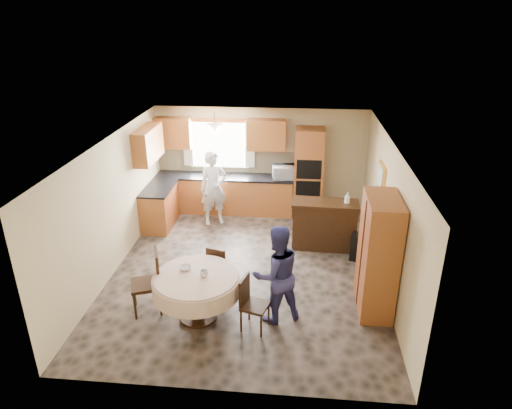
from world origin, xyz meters
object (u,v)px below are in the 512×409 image
object	(u,v)px
oven_tower	(308,173)
chair_right	(251,301)
person_sink	(214,188)
person_dining	(276,274)
chair_back	(218,266)
cupboard	(378,255)
chair_left	(151,279)
sideboard	(324,226)
dining_table	(197,285)

from	to	relation	value
oven_tower	chair_right	distance (m)	4.48
person_sink	person_dining	xyz separation A→B (m)	(1.61, -3.43, -0.04)
chair_back	person_sink	size ratio (longest dim) A/B	0.50
person_sink	cupboard	bearing A→B (deg)	-66.74
chair_right	chair_back	bearing A→B (deg)	50.13
chair_right	chair_left	bearing A→B (deg)	95.78
person_dining	chair_back	bearing A→B (deg)	-60.00
oven_tower	sideboard	distance (m)	1.75
oven_tower	chair_left	distance (m)	4.82
dining_table	person_dining	size ratio (longest dim) A/B	0.84
oven_tower	chair_left	bearing A→B (deg)	-122.28
chair_right	person_dining	distance (m)	0.57
chair_back	chair_right	xyz separation A→B (m)	(0.67, -0.99, 0.02)
sideboard	chair_right	distance (m)	3.01
chair_back	person_sink	xyz separation A→B (m)	(-0.56, 2.70, 0.38)
chair_left	chair_right	xyz separation A→B (m)	(1.66, -0.30, -0.10)
oven_tower	sideboard	bearing A→B (deg)	-78.30
person_sink	person_dining	distance (m)	3.79
chair_back	person_dining	xyz separation A→B (m)	(1.05, -0.73, 0.34)
dining_table	chair_right	xyz separation A→B (m)	(0.87, -0.16, -0.12)
sideboard	chair_right	size ratio (longest dim) A/B	1.51
chair_back	person_dining	size ratio (longest dim) A/B	0.53
dining_table	chair_right	size ratio (longest dim) A/B	1.55
chair_left	chair_back	world-z (taller)	chair_left
sideboard	chair_back	bearing A→B (deg)	-134.64
chair_back	sideboard	bearing A→B (deg)	-123.00
sideboard	chair_left	bearing A→B (deg)	-137.03
person_sink	oven_tower	bearing A→B (deg)	-6.59
chair_back	person_dining	bearing A→B (deg)	159.66
chair_left	person_dining	xyz separation A→B (m)	(2.03, -0.04, 0.22)
chair_back	cupboard	bearing A→B (deg)	-171.57
chair_right	person_dining	bearing A→B (deg)	-38.74
chair_back	dining_table	bearing A→B (deg)	90.96
cupboard	dining_table	world-z (taller)	cupboard
chair_back	chair_right	world-z (taller)	chair_right
oven_tower	cupboard	xyz separation A→B (m)	(1.07, -3.64, -0.08)
sideboard	person_dining	bearing A→B (deg)	-106.34
chair_left	chair_right	bearing A→B (deg)	59.18
cupboard	chair_back	world-z (taller)	cupboard
chair_left	person_sink	world-z (taller)	person_sink
dining_table	person_sink	xyz separation A→B (m)	(-0.36, 3.53, 0.24)
oven_tower	cupboard	bearing A→B (deg)	-73.62
person_sink	chair_back	bearing A→B (deg)	-102.08
chair_left	sideboard	bearing A→B (deg)	109.66
cupboard	chair_right	xyz separation A→B (m)	(-1.97, -0.71, -0.49)
cupboard	chair_left	world-z (taller)	cupboard
oven_tower	chair_left	world-z (taller)	oven_tower
sideboard	person_dining	xyz separation A→B (m)	(-0.86, -2.48, 0.34)
sideboard	dining_table	distance (m)	3.33
chair_left	person_dining	bearing A→B (deg)	68.48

